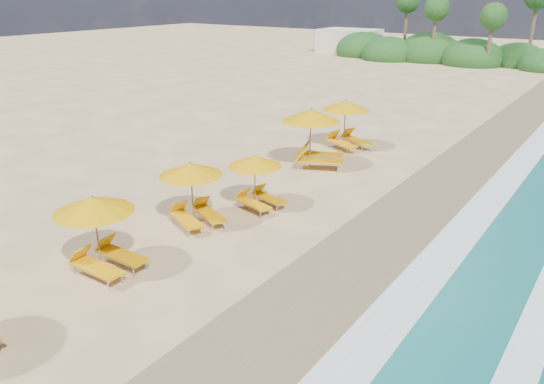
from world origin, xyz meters
The scene contains 10 objects.
ground centered at (0.00, 0.00, 0.00)m, with size 160.00×160.00×0.00m, color #D8B27F.
wet_sand centered at (4.00, 0.00, 0.01)m, with size 4.00×160.00×0.01m, color #897151.
surf_foam centered at (6.70, 0.00, 0.03)m, with size 4.00×160.00×0.01m.
station_1 centered at (-2.11, -5.28, 1.28)m, with size 2.47×2.28×2.28m.
station_2 centered at (-2.19, -1.43, 1.23)m, with size 2.86×2.84×2.19m.
station_3 centered at (-1.32, 0.97, 1.12)m, with size 2.44×2.35×2.00m.
station_4 centered at (-2.11, 6.30, 1.49)m, with size 3.51×3.50×2.66m.
station_5 centered at (-2.30, 9.73, 1.37)m, with size 3.20×3.18×2.45m.
treeline centered at (-9.94, 45.51, 1.00)m, with size 25.80×8.80×9.74m.
beach_building centered at (-22.00, 48.00, 1.40)m, with size 7.00×5.00×2.80m, color beige.
Camera 1 is at (9.41, -13.36, 7.53)m, focal length 34.81 mm.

